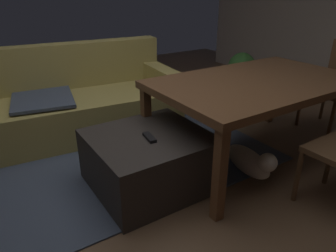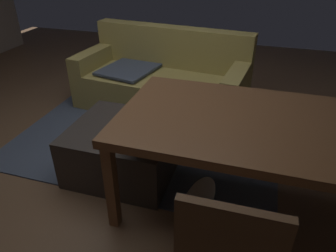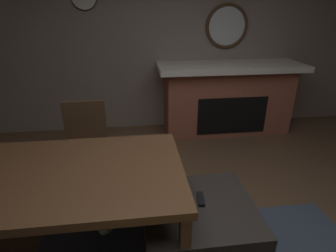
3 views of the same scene
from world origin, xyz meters
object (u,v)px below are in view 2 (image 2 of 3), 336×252
dining_table (248,128)px  ottoman_coffee_table (125,149)px  tv_remote (117,129)px  couch (163,81)px  small_dog (197,201)px

dining_table → ottoman_coffee_table: bearing=173.0°
ottoman_coffee_table → tv_remote: tv_remote is taller
couch → ottoman_coffee_table: 1.32m
ottoman_coffee_table → tv_remote: bearing=-113.9°
tv_remote → dining_table: (1.02, -0.07, 0.22)m
ottoman_coffee_table → dining_table: (0.99, -0.12, 0.45)m
couch → small_dog: 1.87m
couch → ottoman_coffee_table: size_ratio=2.37×
small_dog → ottoman_coffee_table: bearing=152.7°
couch → tv_remote: (0.05, -1.37, 0.13)m
dining_table → small_dog: 0.63m
couch → dining_table: 1.82m
dining_table → couch: bearing=126.7°
tv_remote → couch: bearing=100.3°
couch → ottoman_coffee_table: couch is taller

